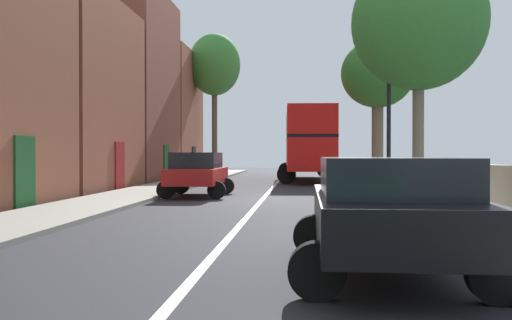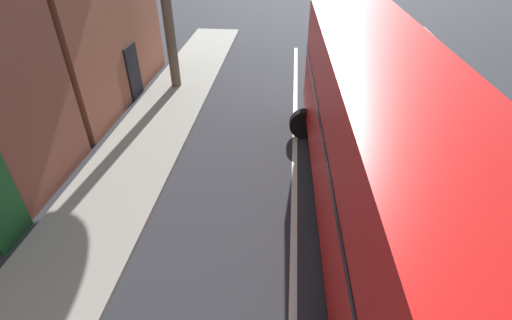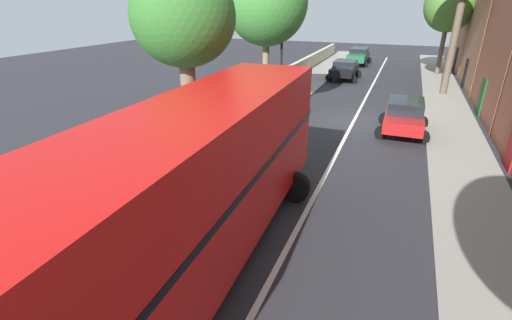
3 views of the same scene
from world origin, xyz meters
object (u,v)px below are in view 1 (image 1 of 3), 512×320
object	(u,v)px
parked_car_black_right_0	(389,208)
street_tree_right_3	(419,23)
parked_car_red_left_1	(197,172)
street_tree_right_1	(378,75)
street_tree_left_4	(215,66)
double_decker_bus	(308,141)
lamppost_right	(389,88)

from	to	relation	value
parked_car_black_right_0	street_tree_right_3	size ratio (longest dim) A/B	0.50
parked_car_black_right_0	parked_car_red_left_1	bearing A→B (deg)	111.52
parked_car_red_left_1	street_tree_right_1	bearing A→B (deg)	43.89
street_tree_right_1	street_tree_left_4	size ratio (longest dim) A/B	0.69
parked_car_red_left_1	parked_car_black_right_0	bearing A→B (deg)	-68.48
parked_car_red_left_1	street_tree_left_4	size ratio (longest dim) A/B	0.38
parked_car_black_right_0	parked_car_red_left_1	xyz separation A→B (m)	(-5.00, 12.68, 0.03)
parked_car_red_left_1	street_tree_right_3	size ratio (longest dim) A/B	0.48
parked_car_black_right_0	street_tree_left_4	bearing A→B (deg)	103.14
parked_car_black_right_0	double_decker_bus	bearing A→B (deg)	91.82
street_tree_right_1	double_decker_bus	bearing A→B (deg)	123.22
parked_car_black_right_0	street_tree_right_1	distance (m)	20.65
double_decker_bus	street_tree_right_3	xyz separation A→B (m)	(3.56, -13.70, 3.62)
street_tree_right_1	lamppost_right	distance (m)	8.65
street_tree_right_1	parked_car_black_right_0	bearing A→B (deg)	-97.35
street_tree_right_3	street_tree_left_4	distance (m)	23.69
parked_car_red_left_1	street_tree_right_3	distance (m)	9.34
double_decker_bus	street_tree_left_4	xyz separation A→B (m)	(-6.81, 7.49, 5.77)
street_tree_left_4	lamppost_right	world-z (taller)	street_tree_left_4
parked_car_black_right_0	street_tree_right_1	size ratio (longest dim) A/B	0.57
parked_car_black_right_0	lamppost_right	world-z (taller)	lamppost_right
street_tree_right_1	street_tree_right_3	xyz separation A→B (m)	(0.18, -8.55, 0.52)
street_tree_left_4	lamppost_right	xyz separation A→B (m)	(9.41, -21.10, -4.32)
street_tree_right_3	street_tree_left_4	xyz separation A→B (m)	(-10.37, 21.19, 2.15)
parked_car_black_right_0	street_tree_right_3	world-z (taller)	street_tree_right_3
double_decker_bus	street_tree_right_3	distance (m)	14.61
parked_car_black_right_0	street_tree_right_3	bearing A→B (deg)	76.43
street_tree_left_4	lamppost_right	distance (m)	23.50
street_tree_right_1	lamppost_right	world-z (taller)	street_tree_right_1
double_decker_bus	lamppost_right	distance (m)	13.93
parked_car_black_right_0	lamppost_right	bearing A→B (deg)	81.12
parked_car_red_left_1	street_tree_right_3	world-z (taller)	street_tree_right_3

